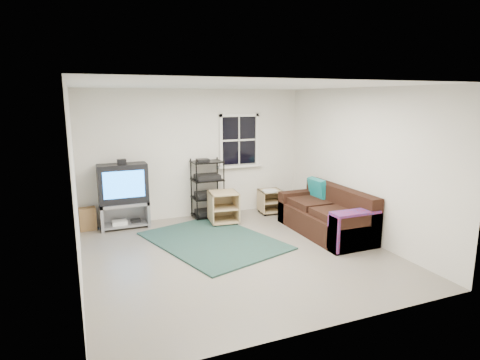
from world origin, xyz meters
name	(u,v)px	position (x,y,z in m)	size (l,w,h in m)	color
room	(239,144)	(0.95, 2.27, 1.48)	(4.60, 4.62, 4.60)	slate
tv_unit	(123,190)	(-1.49, 2.05, 0.72)	(0.89, 0.45, 1.32)	gray
av_rack	(208,193)	(0.17, 2.06, 0.53)	(0.61, 0.44, 1.22)	black
side_table_left	(223,206)	(0.34, 1.61, 0.34)	(0.59, 0.59, 0.63)	tan
side_table_right	(270,199)	(1.51, 1.89, 0.29)	(0.50, 0.50, 0.52)	tan
sofa	(327,216)	(1.87, 0.31, 0.32)	(0.88, 1.99, 0.91)	black
shag_rug	(213,241)	(-0.18, 0.68, 0.01)	(1.72, 2.36, 0.03)	black
paper_bag	(88,219)	(-2.15, 2.15, 0.21)	(0.30, 0.19, 0.43)	olive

